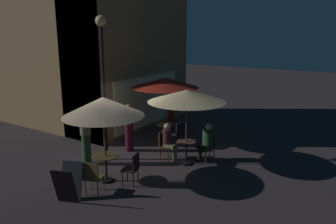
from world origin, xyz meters
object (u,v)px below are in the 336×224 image
cafe_chair_2 (92,175)px  cafe_chair_0 (179,132)px  patio_umbrella_0 (165,83)px  cafe_chair_3 (210,145)px  patron_standing_3 (129,127)px  cafe_table_2 (186,149)px  patron_seated_1 (169,139)px  street_lamp_near_corner (103,62)px  menu_sandwich_board (68,183)px  patron_seated_0 (207,140)px  cafe_table_0 (165,130)px  patron_standing_2 (171,111)px  patron_standing_4 (86,137)px  cafe_chair_1 (133,167)px  patio_umbrella_2 (187,96)px  cafe_chair_4 (165,143)px  patio_umbrella_1 (103,107)px  cafe_table_1 (106,162)px

cafe_chair_2 → cafe_chair_0: bearing=-18.9°
patio_umbrella_0 → cafe_chair_2: size_ratio=2.72×
cafe_chair_2 → cafe_chair_3: 4.06m
cafe_chair_0 → patron_standing_3: patron_standing_3 is taller
cafe_table_2 → patron_seated_1: bearing=89.4°
street_lamp_near_corner → menu_sandwich_board: size_ratio=4.93×
patron_seated_0 → cafe_table_0: bearing=-75.8°
patron_seated_0 → patron_standing_2: (2.07, 2.68, 0.20)m
patron_standing_4 → cafe_chair_3: bearing=-143.8°
cafe_table_2 → cafe_chair_2: bearing=162.0°
cafe_chair_1 → menu_sandwich_board: bearing=48.8°
patio_umbrella_2 → patron_standing_3: patio_umbrella_2 is taller
cafe_table_0 → cafe_chair_0: size_ratio=0.74×
patio_umbrella_2 → patron_standing_2: bearing=40.3°
street_lamp_near_corner → cafe_chair_4: (1.07, -1.59, -2.64)m
menu_sandwich_board → patio_umbrella_1: patio_umbrella_1 is taller
cafe_table_0 → patron_standing_3: bearing=158.8°
patio_umbrella_1 → patron_seated_0: bearing=-30.3°
patio_umbrella_2 → cafe_chair_0: size_ratio=2.49×
patio_umbrella_0 → cafe_chair_4: bearing=-147.0°
cafe_chair_4 → patron_seated_1: (-0.00, -0.15, 0.15)m
patron_standing_3 → menu_sandwich_board: bearing=-103.9°
menu_sandwich_board → patron_standing_3: (3.64, 1.05, 0.37)m
cafe_table_2 → patio_umbrella_0: 2.87m
patio_umbrella_2 → patron_standing_2: size_ratio=1.33×
patio_umbrella_2 → cafe_chair_3: bearing=-35.2°
patio_umbrella_1 → patron_standing_2: bearing=11.3°
cafe_table_0 → patron_standing_2: patron_standing_2 is taller
street_lamp_near_corner → patio_umbrella_1: (-1.23, -1.13, -1.05)m
cafe_chair_4 → patron_standing_4: size_ratio=0.53×
cafe_chair_1 → cafe_chair_2: bearing=47.3°
patron_seated_1 → patron_standing_4: (-1.71, 1.98, 0.19)m
cafe_chair_2 → patron_seated_1: patron_seated_1 is taller
patio_umbrella_0 → patio_umbrella_1: 3.75m
cafe_chair_2 → patron_standing_4: bearing=31.4°
cafe_chair_1 → patron_standing_4: bearing=-25.0°
street_lamp_near_corner → cafe_chair_4: street_lamp_near_corner is taller
patio_umbrella_1 → patron_seated_1: (2.30, -0.60, -1.44)m
patron_seated_0 → patron_standing_2: patron_standing_2 is taller
patio_umbrella_2 → cafe_chair_4: size_ratio=2.56×
cafe_chair_1 → cafe_chair_3: bearing=-124.6°
patio_umbrella_1 → cafe_chair_1: bearing=-74.8°
cafe_chair_0 → patron_seated_1: size_ratio=0.77×
cafe_table_0 → cafe_table_1: bearing=-172.8°
cafe_table_0 → patron_seated_1: size_ratio=0.57×
cafe_chair_3 → patron_standing_3: 2.90m
street_lamp_near_corner → patron_standing_2: bearing=-2.2°
menu_sandwich_board → cafe_table_0: bearing=-15.6°
cafe_chair_0 → cafe_chair_2: size_ratio=1.06×
patio_umbrella_0 → patron_standing_4: (-3.13, 0.91, -1.39)m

